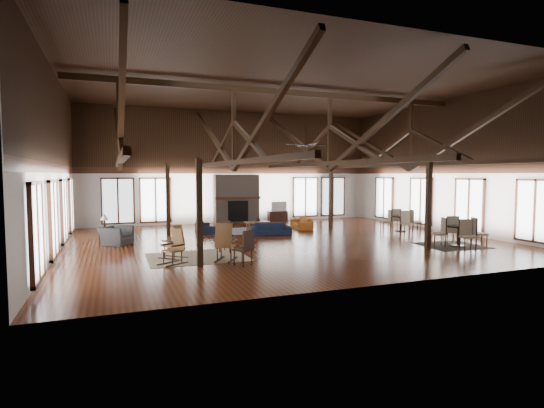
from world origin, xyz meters
name	(u,v)px	position (x,y,z in m)	size (l,w,h in m)	color
floor	(284,241)	(0.00, 0.00, 0.00)	(16.00, 16.00, 0.00)	#5D2C13
ceiling	(284,86)	(0.00, 0.00, 6.00)	(16.00, 14.00, 0.02)	black
wall_back	(235,167)	(0.00, 7.00, 3.00)	(16.00, 0.02, 6.00)	silver
wall_front	(397,158)	(0.00, -7.00, 3.00)	(16.00, 0.02, 6.00)	silver
wall_left	(54,162)	(-8.00, 0.00, 3.00)	(0.02, 14.00, 6.00)	silver
wall_right	(446,166)	(8.00, 0.00, 3.00)	(0.02, 14.00, 6.00)	silver
roof_truss	(284,138)	(0.00, 0.00, 4.03)	(15.60, 14.07, 3.14)	black
post_grid	(284,202)	(0.00, 0.00, 1.52)	(8.16, 7.16, 3.05)	black
fireplace	(236,199)	(0.00, 6.67, 1.29)	(2.50, 0.69, 2.60)	#726457
ceiling_fan	(307,144)	(0.50, -1.00, 3.73)	(1.60, 1.60, 0.75)	black
sofa_navy_front	(271,229)	(0.10, 1.68, 0.25)	(1.73, 0.68, 0.50)	#141E37
sofa_navy_left	(206,227)	(-2.36, 3.51, 0.25)	(0.67, 1.71, 0.50)	black
sofa_orange	(301,223)	(2.31, 3.32, 0.27)	(0.71, 1.82, 0.53)	#B46322
coffee_table	(257,223)	(0.04, 3.30, 0.36)	(1.14, 0.66, 0.42)	brown
vase	(258,219)	(0.10, 3.36, 0.52)	(0.20, 0.20, 0.21)	#B2B2B2
armchair	(116,236)	(-6.16, 1.33, 0.34)	(1.03, 0.90, 0.67)	#333336
side_table_lamp	(105,231)	(-6.58, 2.25, 0.41)	(0.43, 0.43, 1.10)	black
rocking_chair_a	(176,243)	(-4.48, -2.14, 0.50)	(0.89, 0.88, 1.06)	#946038
rocking_chair_b	(225,243)	(-3.16, -3.04, 0.55)	(0.88, 1.02, 1.16)	#946038
rocking_chair_c	(175,247)	(-4.60, -2.86, 0.49)	(0.91, 0.81, 1.05)	#946038
side_chair_a	(226,234)	(-2.76, -1.64, 0.63)	(0.64, 0.64, 1.08)	black
side_chair_b	(246,245)	(-2.78, -3.90, 0.60)	(0.60, 0.60, 1.03)	black
cafe_table_near	(459,232)	(5.44, -3.46, 0.51)	(2.00, 2.00, 1.03)	black
cafe_table_far	(401,221)	(6.10, 0.68, 0.48)	(1.90, 1.90, 0.97)	black
cup_near	(457,225)	(5.35, -3.46, 0.79)	(0.13, 0.13, 0.10)	#B2B2B2
cup_far	(399,215)	(6.04, 0.71, 0.75)	(0.12, 0.12, 0.09)	#B2B2B2
tv_console	(278,216)	(2.41, 6.75, 0.27)	(1.09, 0.41, 0.54)	black
television	(278,206)	(2.45, 6.75, 0.81)	(0.94, 0.12, 0.54)	#B2B2B2
rug_tan	(197,257)	(-3.82, -2.10, 0.01)	(3.02, 2.37, 0.01)	#C5AF88
rug_navy	(255,230)	(-0.02, 3.42, 0.01)	(2.92, 2.19, 0.01)	#1C1E4F
rug_dark	(451,245)	(5.30, -3.26, 0.01)	(2.13, 1.93, 0.01)	black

